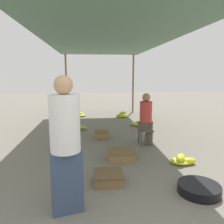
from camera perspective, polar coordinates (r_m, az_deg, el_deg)
The scene contains 16 objects.
canopy_post_back_left at distance 10.05m, azimuth -11.85°, elevation 7.11°, with size 0.08×0.08×2.65m, color olive.
canopy_post_back_right at distance 10.20m, azimuth 5.53°, elevation 7.31°, with size 0.08×0.08×2.65m, color olive.
canopy_tarp at distance 6.06m, azimuth -1.25°, elevation 18.48°, with size 3.44×8.44×0.04m, color #567A60.
vendor_foreground at distance 2.77m, azimuth -12.05°, elevation -8.13°, with size 0.45×0.45×1.74m.
stool at distance 5.54m, azimuth 8.70°, elevation -5.27°, with size 0.34×0.34×0.40m.
vendor_seated at distance 5.47m, azimuth 8.95°, elevation -1.68°, with size 0.44×0.44×1.30m.
basin_black at distance 3.68m, azimuth 21.76°, elevation -18.11°, with size 0.62×0.62×0.14m.
banana_pile_left_0 at distance 6.49m, azimuth -12.15°, elevation -5.32°, with size 0.55×0.47×0.23m.
banana_pile_left_1 at distance 7.08m, azimuth -8.61°, elevation -4.01°, with size 0.46×0.46×0.17m.
banana_pile_left_2 at distance 9.38m, azimuth -8.60°, elevation -0.66°, with size 0.55×0.53×0.18m.
banana_pile_right_0 at distance 4.64m, azimuth 17.80°, elevation -11.74°, with size 0.49×0.45×0.21m.
banana_pile_right_1 at distance 7.61m, azimuth 6.67°, elevation -3.03°, with size 0.54×0.47×0.19m.
banana_pile_right_2 at distance 9.08m, azimuth 2.49°, elevation -0.83°, with size 0.52×0.49×0.24m.
crate_near at distance 3.72m, azimuth -1.00°, elevation -16.75°, with size 0.47×0.47×0.17m.
crate_mid at distance 4.65m, azimuth 2.30°, elevation -11.04°, with size 0.54×0.54×0.19m.
crate_far at distance 6.14m, azimuth -2.78°, elevation -5.89°, with size 0.39×0.39×0.18m.
Camera 1 is at (-0.49, -1.65, 1.74)m, focal length 35.00 mm.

